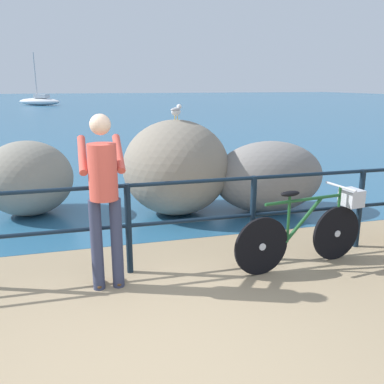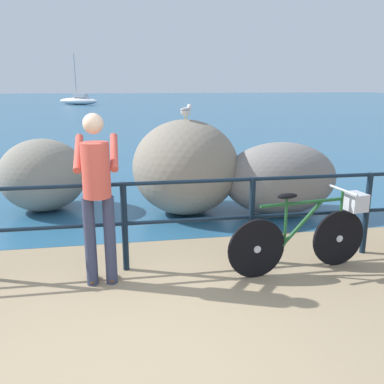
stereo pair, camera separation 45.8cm
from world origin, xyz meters
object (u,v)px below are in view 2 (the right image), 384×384
at_px(breakwater_boulder_main, 186,167).
at_px(seagull, 186,111).
at_px(breakwater_boulder_left, 43,175).
at_px(bicycle, 311,230).
at_px(breakwater_boulder_right, 280,178).
at_px(person_at_railing, 97,192).
at_px(sailboat, 79,100).

height_order(breakwater_boulder_main, seagull, seagull).
bearing_deg(breakwater_boulder_left, breakwater_boulder_main, -13.10).
bearing_deg(breakwater_boulder_main, bicycle, -65.72).
relative_size(breakwater_boulder_left, seagull, 4.51).
bearing_deg(breakwater_boulder_main, breakwater_boulder_right, -11.06).
relative_size(breakwater_boulder_main, seagull, 5.45).
bearing_deg(seagull, breakwater_boulder_right, -63.39).
height_order(breakwater_boulder_main, breakwater_boulder_left, breakwater_boulder_main).
height_order(person_at_railing, breakwater_boulder_right, person_at_railing).
distance_m(breakwater_boulder_left, breakwater_boulder_right, 3.87).
bearing_deg(breakwater_boulder_left, person_at_railing, -69.74).
bearing_deg(breakwater_boulder_main, breakwater_boulder_left, 166.90).
bearing_deg(breakwater_boulder_right, breakwater_boulder_main, 168.94).
xyz_separation_m(person_at_railing, sailboat, (-3.88, 39.33, -0.57)).
bearing_deg(sailboat, person_at_railing, 125.77).
relative_size(person_at_railing, breakwater_boulder_right, 0.96).
relative_size(breakwater_boulder_left, breakwater_boulder_right, 0.76).
distance_m(breakwater_boulder_main, sailboat, 37.39).
bearing_deg(person_at_railing, seagull, -29.11).
bearing_deg(breakwater_boulder_right, seagull, 169.70).
height_order(person_at_railing, sailboat, sailboat).
bearing_deg(sailboat, breakwater_boulder_main, 128.03).
bearing_deg(person_at_railing, bicycle, -91.47).
height_order(bicycle, breakwater_boulder_main, breakwater_boulder_main).
bearing_deg(sailboat, bicycle, 129.07).
xyz_separation_m(breakwater_boulder_main, sailboat, (-5.13, 37.03, -0.33)).
xyz_separation_m(seagull, sailboat, (-5.14, 37.05, -1.22)).
relative_size(breakwater_boulder_right, seagull, 5.93).
bearing_deg(bicycle, person_at_railing, 170.68).
relative_size(breakwater_boulder_left, sailboat, 0.29).
distance_m(bicycle, breakwater_boulder_main, 2.59).
bearing_deg(seagull, breakwater_boulder_left, 113.34).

